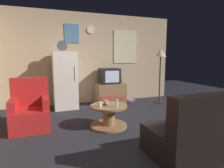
% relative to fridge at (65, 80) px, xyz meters
% --- Properties ---
extents(ground_plane, '(12.00, 12.00, 0.00)m').
position_rel_fridge_xyz_m(ground_plane, '(0.85, -2.00, -0.75)').
color(ground_plane, '#232328').
extents(wall_with_art, '(5.20, 0.12, 2.61)m').
position_rel_fridge_xyz_m(wall_with_art, '(0.85, 0.45, 0.56)').
color(wall_with_art, tan).
rests_on(wall_with_art, ground_plane).
extents(fridge, '(0.60, 0.62, 1.77)m').
position_rel_fridge_xyz_m(fridge, '(0.00, 0.00, 0.00)').
color(fridge, silver).
rests_on(fridge, ground_plane).
extents(tv_stand, '(0.84, 0.53, 0.60)m').
position_rel_fridge_xyz_m(tv_stand, '(1.31, 0.08, -0.46)').
color(tv_stand, '#8E6642').
rests_on(tv_stand, ground_plane).
extents(crt_tv, '(0.54, 0.51, 0.44)m').
position_rel_fridge_xyz_m(crt_tv, '(1.27, 0.08, 0.06)').
color(crt_tv, black).
rests_on(crt_tv, tv_stand).
extents(standing_lamp, '(0.32, 0.32, 1.59)m').
position_rel_fridge_xyz_m(standing_lamp, '(2.70, -0.38, 0.60)').
color(standing_lamp, '#332D28').
rests_on(standing_lamp, ground_plane).
extents(coffee_table, '(0.72, 0.72, 0.43)m').
position_rel_fridge_xyz_m(coffee_table, '(0.62, -1.71, -0.54)').
color(coffee_table, '#8E6642').
rests_on(coffee_table, ground_plane).
extents(wine_glass, '(0.05, 0.05, 0.15)m').
position_rel_fridge_xyz_m(wine_glass, '(0.71, -1.91, -0.25)').
color(wine_glass, silver).
rests_on(wine_glass, coffee_table).
extents(mug_ceramic_white, '(0.08, 0.08, 0.09)m').
position_rel_fridge_xyz_m(mug_ceramic_white, '(0.42, -1.78, -0.28)').
color(mug_ceramic_white, silver).
rests_on(mug_ceramic_white, coffee_table).
extents(mug_ceramic_tan, '(0.08, 0.08, 0.09)m').
position_rel_fridge_xyz_m(mug_ceramic_tan, '(0.58, -1.66, -0.28)').
color(mug_ceramic_tan, tan).
rests_on(mug_ceramic_tan, coffee_table).
extents(remote_control, '(0.16, 0.08, 0.02)m').
position_rel_fridge_xyz_m(remote_control, '(0.51, -1.70, -0.31)').
color(remote_control, black).
rests_on(remote_control, coffee_table).
extents(armchair, '(0.68, 0.68, 0.96)m').
position_rel_fridge_xyz_m(armchair, '(-0.81, -1.27, -0.42)').
color(armchair, red).
rests_on(armchair, ground_plane).
extents(couch, '(1.70, 0.80, 0.92)m').
position_rel_fridge_xyz_m(couch, '(1.59, -3.20, -0.44)').
color(couch, black).
rests_on(couch, ground_plane).
extents(book_stack, '(0.22, 0.18, 0.09)m').
position_rel_fridge_xyz_m(book_stack, '(1.91, -0.06, -0.71)').
color(book_stack, '#7B5055').
rests_on(book_stack, ground_plane).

